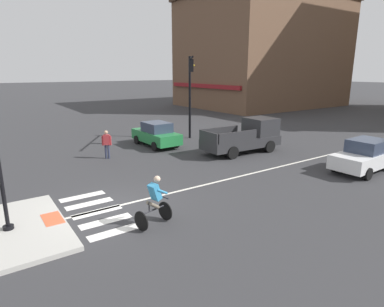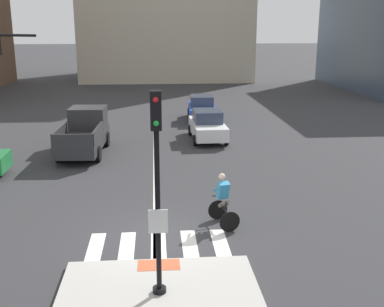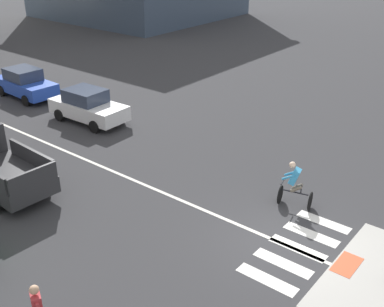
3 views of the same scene
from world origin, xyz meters
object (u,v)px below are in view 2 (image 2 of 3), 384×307
signal_pole (157,177)px  car_white_eastbound_far (207,125)px  pickup_truck_charcoal_westbound_far (85,133)px  cyclist (223,199)px  car_blue_eastbound_distant (202,108)px

signal_pole → car_white_eastbound_far: signal_pole is taller
pickup_truck_charcoal_westbound_far → cyclist: 11.13m
pickup_truck_charcoal_westbound_far → signal_pole: bearing=-75.4°
car_blue_eastbound_distant → car_white_eastbound_far: same height
car_blue_eastbound_distant → cyclist: (-1.01, -17.37, 0.06)m
signal_pole → car_blue_eastbound_distant: bearing=81.8°
car_blue_eastbound_distant → pickup_truck_charcoal_westbound_far: pickup_truck_charcoal_westbound_far is taller
car_white_eastbound_far → cyclist: cyclist is taller
signal_pole → pickup_truck_charcoal_westbound_far: 14.32m
signal_pole → cyclist: 5.09m
pickup_truck_charcoal_westbound_far → cyclist: size_ratio=3.08×
car_blue_eastbound_distant → car_white_eastbound_far: (-0.23, -5.67, 0.00)m
pickup_truck_charcoal_westbound_far → car_white_eastbound_far: bearing=18.2°
signal_pole → car_blue_eastbound_distant: 21.83m
car_white_eastbound_far → signal_pole: bearing=-100.2°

